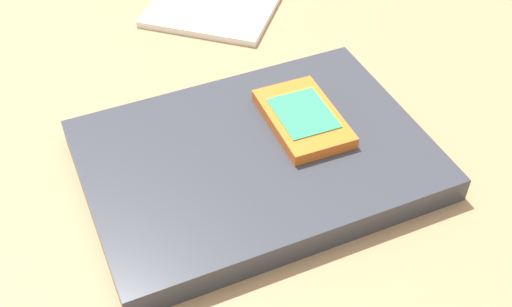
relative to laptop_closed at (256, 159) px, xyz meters
The scene contains 3 objects.
desk_surface 8.02cm from the laptop_closed, 130.99° to the left, with size 120.00×80.00×3.00cm, color #9E7751.
laptop_closed is the anchor object (origin of this frame).
cell_phone_on_laptop 6.08cm from the laptop_closed, 34.38° to the left, with size 9.03×11.64×1.27cm.
Camera 1 is at (0.91, -48.29, 45.74)cm, focal length 45.28 mm.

